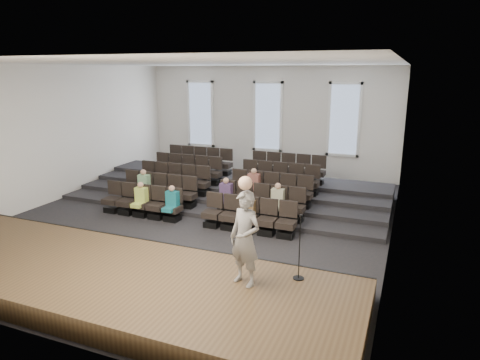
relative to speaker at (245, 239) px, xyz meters
name	(u,v)px	position (x,y,z in m)	size (l,w,h in m)	color
ground	(201,218)	(-3.38, 4.56, -1.49)	(14.00, 14.00, 0.00)	black
ceiling	(197,63)	(-3.38, 4.56, 3.52)	(12.00, 14.00, 0.02)	white
wall_back	(268,121)	(-3.38, 11.58, 1.01)	(12.00, 0.04, 5.00)	silver
wall_front	(11,207)	(-3.38, -2.46, 1.01)	(12.00, 0.04, 5.00)	silver
wall_left	(55,134)	(-9.40, 4.56, 1.01)	(0.04, 14.00, 5.00)	silver
wall_right	(398,158)	(2.64, 4.56, 1.01)	(0.04, 14.00, 5.00)	silver
stage	(97,277)	(-3.38, -0.54, -1.24)	(11.80, 3.60, 0.50)	#47341E
stage_lip	(143,248)	(-3.38, 1.23, -1.24)	(11.80, 0.06, 0.52)	black
risers	(237,189)	(-3.38, 7.73, -1.29)	(11.80, 4.80, 0.60)	black
seating_rows	(220,187)	(-3.38, 6.10, -0.81)	(6.80, 4.70, 1.67)	black
windows	(268,117)	(-3.38, 11.51, 1.21)	(8.44, 0.10, 3.24)	white
audience	(207,195)	(-3.19, 4.71, -0.70)	(5.45, 2.64, 1.10)	#C1DA57
speaker	(245,239)	(0.00, 0.00, 0.00)	(0.72, 0.47, 1.98)	slate
mic_stand	(299,260)	(0.97, 0.62, -0.56)	(0.24, 0.24, 1.43)	black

